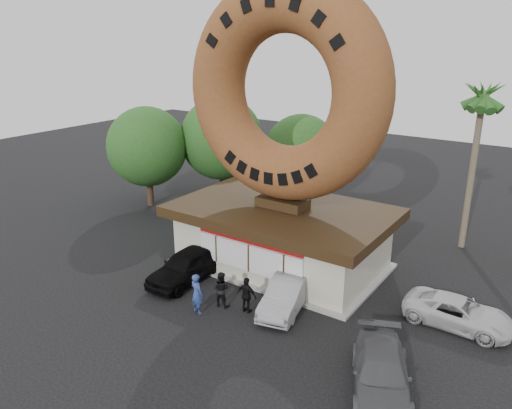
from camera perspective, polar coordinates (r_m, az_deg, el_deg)
The scene contains 15 objects.
ground at distance 23.04m, azimuth -5.10°, elevation -12.19°, with size 90.00×90.00×0.00m, color black.
donut_shop at distance 26.60m, azimuth 2.97°, elevation -3.41°, with size 11.20×7.20×3.80m.
giant_donut at distance 24.74m, azimuth 3.29°, elevation 12.79°, with size 10.86×10.86×2.77m, color brown.
tree_west at distance 36.52m, azimuth -3.97°, elevation 7.53°, with size 6.00×6.00×7.65m.
tree_mid at distance 35.29m, azimuth 5.17°, elevation 6.06°, with size 5.20×5.20×6.63m.
tree_far at distance 36.03m, azimuth -12.34°, elevation 6.47°, with size 5.60×5.60×7.14m.
palm_near at distance 29.73m, azimuth 24.45°, elevation 10.62°, with size 2.60×2.60×9.75m.
street_lamp at distance 35.10m, azimuth 9.07°, elevation 6.60°, with size 2.11×0.20×8.00m.
person_left at distance 22.64m, azimuth -6.78°, elevation -10.07°, with size 0.70×0.46×1.91m, color navy.
person_center at distance 23.13m, azimuth -4.03°, elevation -9.62°, with size 0.82×0.64×1.69m, color black.
person_right at distance 22.57m, azimuth -1.06°, elevation -10.33°, with size 1.00×0.42×1.71m, color black.
car_black at distance 25.54m, azimuth -7.98°, elevation -6.96°, with size 1.89×4.70×1.60m, color black.
car_silver at distance 23.00m, azimuth 3.51°, elevation -10.18°, with size 1.49×4.28×1.41m, color #949498.
car_grey at distance 18.86m, azimuth 14.10°, elevation -18.17°, with size 1.95×4.80×1.39m, color #56585B.
car_white at distance 23.39m, azimuth 22.16°, elevation -11.38°, with size 2.09×4.53×1.26m, color silver.
Camera 1 is at (12.72, -15.05, 11.94)m, focal length 35.00 mm.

